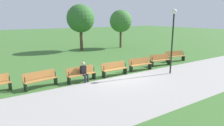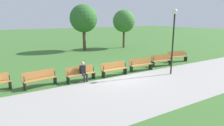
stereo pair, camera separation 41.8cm
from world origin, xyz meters
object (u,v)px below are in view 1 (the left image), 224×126
bench_1 (160,60)px  bench_4 (81,74)px  bench_2 (140,64)px  tree_0 (81,19)px  bench_3 (114,68)px  person_seated (84,71)px  tree_1 (121,21)px  lamp_post (173,30)px  bench_5 (40,79)px  bench_0 (175,56)px

bench_1 → bench_4: 7.05m
bench_2 → bench_4: size_ratio=1.00×
bench_2 → tree_0: tree_0 is taller
bench_3 → person_seated: bearing=1.3°
bench_3 → tree_1: 13.01m
bench_3 → tree_0: (-2.66, -10.78, 3.18)m
person_seated → tree_1: tree_1 is taller
bench_2 → tree_0: size_ratio=0.35×
tree_1 → lamp_post: 12.51m
tree_0 → lamp_post: bearing=93.9°
bench_4 → bench_2: bearing=176.0°
bench_4 → person_seated: size_ratio=1.55×
bench_3 → bench_5: bearing=-4.0°
bench_4 → person_seated: (-0.13, 0.13, 0.16)m
bench_4 → tree_0: size_ratio=0.35×
tree_0 → bench_1: bearing=101.0°
bench_1 → tree_1: (-3.08, -9.70, 2.85)m
bench_0 → tree_0: size_ratio=0.36×
bench_3 → bench_4: (2.35, -0.08, 0.00)m
bench_1 → person_seated: size_ratio=1.56×
bench_0 → bench_5: 11.71m
bench_2 → bench_3: (2.35, 0.08, 0.00)m
person_seated → bench_2: bearing=177.6°
tree_0 → tree_1: tree_0 is taller
tree_1 → lamp_post: bearing=70.1°
bench_4 → person_seated: bearing=130.3°
bench_1 → bench_2: 2.35m
bench_1 → bench_5: same height
bench_4 → tree_0: (-5.01, -10.70, 3.18)m
bench_3 → tree_1: size_ratio=0.39×
tree_0 → bench_4: bearing=64.9°
bench_0 → lamp_post: 4.96m
person_seated → tree_0: 12.26m
bench_1 → lamp_post: lamp_post is taller
bench_0 → person_seated: (9.23, 0.79, 0.16)m
bench_1 → tree_0: bearing=-70.9°
person_seated → tree_0: (-4.88, -10.83, 3.02)m
bench_4 → bench_1: bearing=178.0°
bench_0 → person_seated: person_seated is taller
bench_3 → person_seated: person_seated is taller
bench_0 → bench_5: size_ratio=1.01×
bench_5 → person_seated: 2.51m
bench_3 → lamp_post: lamp_post is taller
bench_1 → tree_1: 10.57m
tree_0 → tree_1: size_ratio=1.11×
tree_1 → bench_2: bearing=61.4°
person_seated → bench_4: bearing=-49.7°
bench_1 → lamp_post: 3.45m
bench_5 → tree_0: (-7.35, -10.45, 3.18)m
person_seated → tree_1: size_ratio=0.25×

